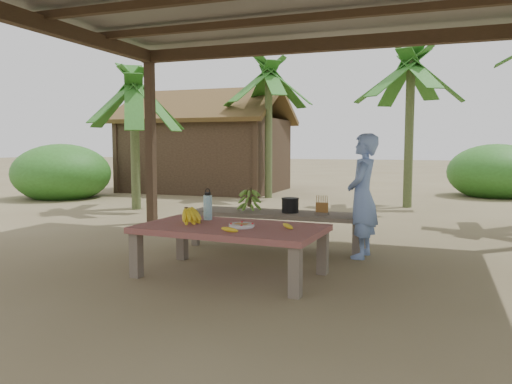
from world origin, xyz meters
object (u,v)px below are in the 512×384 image
(bench, at_px, (277,216))
(ripe_banana_bunch, at_px, (186,214))
(plate, at_px, (242,226))
(water_flask, at_px, (208,207))
(work_table, at_px, (230,232))
(cooking_pot, at_px, (290,206))
(woman, at_px, (363,196))

(bench, xyz_separation_m, ripe_banana_bunch, (-0.51, -1.45, 0.19))
(ripe_banana_bunch, xyz_separation_m, plate, (0.63, -0.06, -0.07))
(ripe_banana_bunch, xyz_separation_m, water_flask, (0.11, 0.27, 0.05))
(work_table, xyz_separation_m, water_flask, (-0.38, 0.29, 0.21))
(ripe_banana_bunch, relative_size, cooking_pot, 1.41)
(work_table, height_order, bench, work_table)
(work_table, relative_size, ripe_banana_bunch, 6.32)
(water_flask, relative_size, woman, 0.24)
(woman, bearing_deg, ripe_banana_bunch, -49.46)
(work_table, height_order, plate, plate)
(cooking_pot, bearing_deg, ripe_banana_bunch, -114.79)
(bench, bearing_deg, water_flask, -108.47)
(bench, relative_size, water_flask, 6.57)
(work_table, bearing_deg, ripe_banana_bunch, -178.14)
(cooking_pot, relative_size, woman, 0.15)
(work_table, relative_size, cooking_pot, 8.88)
(bench, relative_size, woman, 1.55)
(water_flask, bearing_deg, bench, 71.39)
(water_flask, xyz_separation_m, woman, (1.48, 0.98, 0.07))
(plate, bearing_deg, water_flask, 147.16)
(work_table, distance_m, ripe_banana_bunch, 0.52)
(water_flask, relative_size, cooking_pot, 1.60)
(ripe_banana_bunch, xyz_separation_m, woman, (1.60, 1.25, 0.12))
(water_flask, distance_m, cooking_pot, 1.32)
(work_table, relative_size, bench, 0.84)
(cooking_pot, bearing_deg, woman, -13.09)
(work_table, bearing_deg, plate, -15.62)
(ripe_banana_bunch, bearing_deg, work_table, -1.67)
(work_table, xyz_separation_m, woman, (1.10, 1.27, 0.28))
(water_flask, bearing_deg, plate, -32.84)
(water_flask, bearing_deg, cooking_pot, 64.59)
(plate, distance_m, cooking_pot, 1.53)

